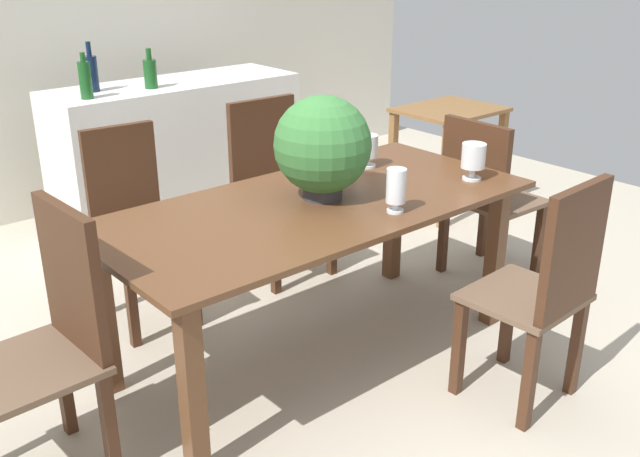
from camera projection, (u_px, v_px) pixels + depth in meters
name	position (u px, v px, depth m)	size (l,w,h in m)	color
ground_plane	(305.00, 345.00, 3.49)	(7.04, 7.04, 0.00)	#BCB29E
back_wall	(57.00, 23.00, 4.83)	(6.40, 0.10, 2.60)	beige
dining_table	(316.00, 225.00, 3.18)	(1.96, 0.92, 0.76)	brown
chair_head_end	(49.00, 336.00, 2.49)	(0.49, 0.46, 1.01)	#422616
chair_far_left	(134.00, 217.00, 3.60)	(0.44, 0.50, 0.98)	#422616
chair_foot_end	(484.00, 192.00, 3.97)	(0.45, 0.49, 0.94)	#422616
chair_near_right	(547.00, 285.00, 2.86)	(0.46, 0.43, 0.99)	#422616
chair_far_right	(273.00, 178.00, 4.13)	(0.49, 0.48, 0.99)	#422616
flower_centerpiece	(322.00, 146.00, 3.11)	(0.43, 0.43, 0.46)	#333338
crystal_vase_left	(396.00, 188.00, 2.99)	(0.08, 0.08, 0.19)	silver
crystal_vase_center_near	(367.00, 147.00, 3.59)	(0.11, 0.11, 0.16)	silver
crystal_vase_right	(473.00, 157.00, 3.39)	(0.11, 0.11, 0.18)	silver
wine_glass	(310.00, 155.00, 3.43)	(0.06, 0.06, 0.15)	silver
kitchen_counter	(178.00, 154.00, 4.84)	(1.65, 0.57, 0.96)	silver
wine_bottle_dark	(150.00, 73.00, 4.44)	(0.08, 0.08, 0.24)	#194C1E
wine_bottle_amber	(91.00, 73.00, 4.34)	(0.08, 0.08, 0.30)	#0F1E38
wine_bottle_clear	(85.00, 79.00, 4.14)	(0.07, 0.07, 0.27)	#194C1E
side_table	(448.00, 132.00, 5.03)	(0.68, 0.56, 0.74)	brown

